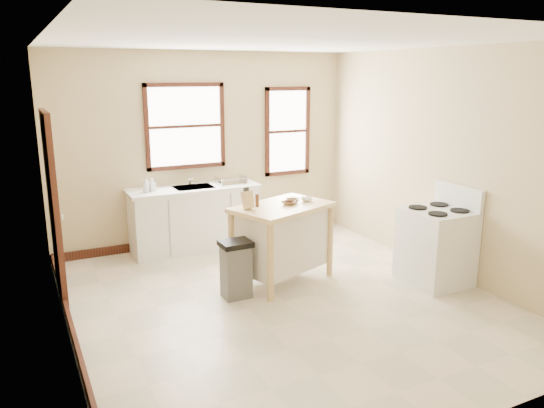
{
  "coord_description": "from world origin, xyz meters",
  "views": [
    {
      "loc": [
        -2.57,
        -4.88,
        2.48
      ],
      "look_at": [
        0.05,
        0.4,
        1.03
      ],
      "focal_mm": 35.0,
      "sensor_mm": 36.0,
      "label": 1
    }
  ],
  "objects_px": {
    "soap_bottle_a": "(146,184)",
    "pepper_grinder": "(257,200)",
    "soap_bottle_b": "(152,185)",
    "gas_stove": "(436,236)",
    "bowl_c": "(307,199)",
    "kitchen_island": "(282,243)",
    "knife_block": "(248,201)",
    "trash_bin": "(236,269)",
    "dish_rack": "(231,180)",
    "bowl_b": "(293,200)",
    "bowl_a": "(288,203)"
  },
  "relations": [
    {
      "from": "soap_bottle_a",
      "to": "pepper_grinder",
      "type": "bearing_deg",
      "value": -79.25
    },
    {
      "from": "soap_bottle_b",
      "to": "gas_stove",
      "type": "relative_size",
      "value": 0.15
    },
    {
      "from": "bowl_c",
      "to": "gas_stove",
      "type": "height_order",
      "value": "gas_stove"
    },
    {
      "from": "kitchen_island",
      "to": "bowl_c",
      "type": "relative_size",
      "value": 7.99
    },
    {
      "from": "knife_block",
      "to": "trash_bin",
      "type": "height_order",
      "value": "knife_block"
    },
    {
      "from": "dish_rack",
      "to": "trash_bin",
      "type": "relative_size",
      "value": 0.63
    },
    {
      "from": "knife_block",
      "to": "bowl_b",
      "type": "bearing_deg",
      "value": -5.63
    },
    {
      "from": "soap_bottle_b",
      "to": "bowl_b",
      "type": "xyz_separation_m",
      "value": [
        1.34,
        -1.55,
        -0.03
      ]
    },
    {
      "from": "pepper_grinder",
      "to": "bowl_c",
      "type": "xyz_separation_m",
      "value": [
        0.66,
        -0.02,
        -0.05
      ]
    },
    {
      "from": "bowl_a",
      "to": "knife_block",
      "type": "bearing_deg",
      "value": 177.75
    },
    {
      "from": "gas_stove",
      "to": "bowl_b",
      "type": "bearing_deg",
      "value": 146.99
    },
    {
      "from": "bowl_b",
      "to": "gas_stove",
      "type": "height_order",
      "value": "gas_stove"
    },
    {
      "from": "knife_block",
      "to": "gas_stove",
      "type": "height_order",
      "value": "gas_stove"
    },
    {
      "from": "bowl_b",
      "to": "soap_bottle_a",
      "type": "bearing_deg",
      "value": 133.46
    },
    {
      "from": "kitchen_island",
      "to": "soap_bottle_a",
      "type": "bearing_deg",
      "value": 108.19
    },
    {
      "from": "soap_bottle_a",
      "to": "soap_bottle_b",
      "type": "height_order",
      "value": "soap_bottle_a"
    },
    {
      "from": "bowl_b",
      "to": "trash_bin",
      "type": "bearing_deg",
      "value": -161.83
    },
    {
      "from": "dish_rack",
      "to": "bowl_b",
      "type": "xyz_separation_m",
      "value": [
        0.2,
        -1.52,
        0.0
      ]
    },
    {
      "from": "soap_bottle_b",
      "to": "dish_rack",
      "type": "height_order",
      "value": "soap_bottle_b"
    },
    {
      "from": "dish_rack",
      "to": "pepper_grinder",
      "type": "distance_m",
      "value": 1.56
    },
    {
      "from": "pepper_grinder",
      "to": "gas_stove",
      "type": "height_order",
      "value": "gas_stove"
    },
    {
      "from": "pepper_grinder",
      "to": "trash_bin",
      "type": "bearing_deg",
      "value": -144.95
    },
    {
      "from": "knife_block",
      "to": "pepper_grinder",
      "type": "bearing_deg",
      "value": 10.25
    },
    {
      "from": "bowl_c",
      "to": "trash_bin",
      "type": "bearing_deg",
      "value": -166.43
    },
    {
      "from": "bowl_a",
      "to": "bowl_c",
      "type": "relative_size",
      "value": 1.1
    },
    {
      "from": "soap_bottle_b",
      "to": "bowl_a",
      "type": "distance_m",
      "value": 2.05
    },
    {
      "from": "dish_rack",
      "to": "soap_bottle_a",
      "type": "bearing_deg",
      "value": 174.04
    },
    {
      "from": "bowl_a",
      "to": "kitchen_island",
      "type": "bearing_deg",
      "value": 173.74
    },
    {
      "from": "dish_rack",
      "to": "bowl_c",
      "type": "distance_m",
      "value": 1.6
    },
    {
      "from": "bowl_a",
      "to": "bowl_c",
      "type": "bearing_deg",
      "value": 11.16
    },
    {
      "from": "dish_rack",
      "to": "pepper_grinder",
      "type": "bearing_deg",
      "value": -107.0
    },
    {
      "from": "bowl_b",
      "to": "pepper_grinder",
      "type": "bearing_deg",
      "value": -178.82
    },
    {
      "from": "pepper_grinder",
      "to": "bowl_a",
      "type": "distance_m",
      "value": 0.39
    },
    {
      "from": "kitchen_island",
      "to": "bowl_b",
      "type": "xyz_separation_m",
      "value": [
        0.18,
        0.08,
        0.5
      ]
    },
    {
      "from": "kitchen_island",
      "to": "bowl_b",
      "type": "height_order",
      "value": "bowl_b"
    },
    {
      "from": "kitchen_island",
      "to": "gas_stove",
      "type": "xyz_separation_m",
      "value": [
        1.64,
        -0.86,
        0.11
      ]
    },
    {
      "from": "bowl_c",
      "to": "gas_stove",
      "type": "relative_size",
      "value": 0.12
    },
    {
      "from": "bowl_b",
      "to": "bowl_c",
      "type": "bearing_deg",
      "value": -10.41
    },
    {
      "from": "dish_rack",
      "to": "trash_bin",
      "type": "xyz_separation_m",
      "value": [
        -0.68,
        -1.81,
        -0.64
      ]
    },
    {
      "from": "soap_bottle_a",
      "to": "gas_stove",
      "type": "distance_m",
      "value": 3.82
    },
    {
      "from": "bowl_c",
      "to": "kitchen_island",
      "type": "bearing_deg",
      "value": -172.49
    },
    {
      "from": "soap_bottle_b",
      "to": "bowl_c",
      "type": "xyz_separation_m",
      "value": [
        1.52,
        -1.58,
        -0.03
      ]
    },
    {
      "from": "knife_block",
      "to": "bowl_c",
      "type": "bearing_deg",
      "value": -9.35
    },
    {
      "from": "kitchen_island",
      "to": "bowl_a",
      "type": "distance_m",
      "value": 0.5
    },
    {
      "from": "knife_block",
      "to": "bowl_c",
      "type": "distance_m",
      "value": 0.81
    },
    {
      "from": "soap_bottle_a",
      "to": "bowl_a",
      "type": "relative_size",
      "value": 1.34
    },
    {
      "from": "bowl_c",
      "to": "gas_stove",
      "type": "xyz_separation_m",
      "value": [
        1.28,
        -0.91,
        -0.39
      ]
    },
    {
      "from": "bowl_a",
      "to": "dish_rack",
      "type": "bearing_deg",
      "value": 93.13
    },
    {
      "from": "kitchen_island",
      "to": "pepper_grinder",
      "type": "relative_size",
      "value": 7.79
    },
    {
      "from": "soap_bottle_b",
      "to": "knife_block",
      "type": "xyz_separation_m",
      "value": [
        0.71,
        -1.62,
        0.05
      ]
    }
  ]
}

